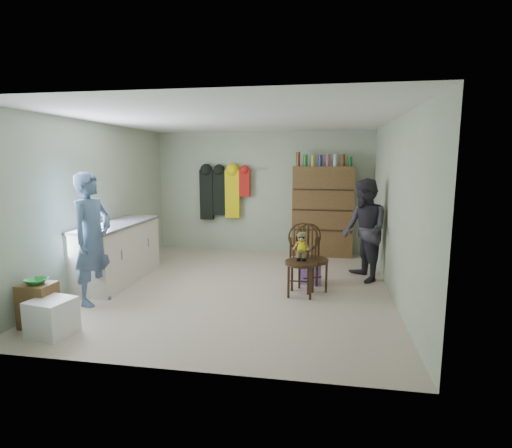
% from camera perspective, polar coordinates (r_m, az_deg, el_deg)
% --- Properties ---
extents(ground_plane, '(5.00, 5.00, 0.00)m').
position_cam_1_polar(ground_plane, '(6.19, -2.62, -8.94)').
color(ground_plane, beige).
rests_on(ground_plane, ground).
extents(room_walls, '(5.00, 5.00, 5.00)m').
position_cam_1_polar(room_walls, '(6.42, -1.71, 6.07)').
color(room_walls, '#ACB89A').
rests_on(room_walls, ground).
extents(counter, '(0.64, 1.86, 0.94)m').
position_cam_1_polar(counter, '(6.75, -19.10, -3.78)').
color(counter, silver).
rests_on(counter, ground).
extents(stool, '(0.36, 0.31, 0.52)m').
position_cam_1_polar(stool, '(5.35, -28.66, -10.12)').
color(stool, brown).
rests_on(stool, ground).
extents(bowl, '(0.23, 0.23, 0.06)m').
position_cam_1_polar(bowl, '(5.27, -28.90, -7.17)').
color(bowl, green).
rests_on(bowl, stool).
extents(plastic_tub, '(0.49, 0.47, 0.40)m').
position_cam_1_polar(plastic_tub, '(5.06, -27.14, -11.75)').
color(plastic_tub, white).
rests_on(plastic_tub, ground).
extents(chair_front, '(0.49, 0.49, 1.03)m').
position_cam_1_polar(chair_front, '(5.74, 6.55, -4.28)').
color(chair_front, '#3C2615').
rests_on(chair_front, ground).
extents(chair_far, '(0.59, 0.59, 0.99)m').
position_cam_1_polar(chair_far, '(5.99, 7.92, -4.39)').
color(chair_far, '#3C2615').
rests_on(chair_far, ground).
extents(striped_bag, '(0.35, 0.28, 0.36)m').
position_cam_1_polar(striped_bag, '(6.37, 7.70, -6.81)').
color(striped_bag, '#E572CA').
rests_on(striped_bag, ground).
extents(person_left, '(0.52, 0.71, 1.77)m').
position_cam_1_polar(person_left, '(5.75, -22.32, -1.94)').
color(person_left, slate).
rests_on(person_left, ground).
extents(person_right, '(0.84, 0.95, 1.64)m').
position_cam_1_polar(person_right, '(6.57, 15.24, -0.85)').
color(person_right, '#2D2B33').
rests_on(person_right, ground).
extents(dresser, '(1.20, 0.39, 2.08)m').
position_cam_1_polar(dresser, '(8.11, 9.49, 1.88)').
color(dresser, brown).
rests_on(dresser, ground).
extents(coat_rack, '(1.42, 0.12, 1.09)m').
position_cam_1_polar(coat_rack, '(8.42, -4.76, 4.53)').
color(coat_rack, '#99999E').
rests_on(coat_rack, ground).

